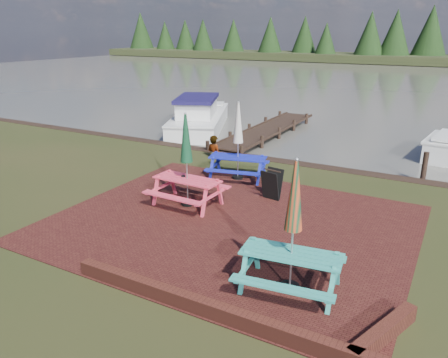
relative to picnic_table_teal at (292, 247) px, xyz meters
name	(u,v)px	position (x,y,z in m)	size (l,w,h in m)	color
ground	(211,239)	(-2.45, 1.13, -0.93)	(120.00, 120.00, 0.00)	black
paving	(230,223)	(-2.45, 2.13, -0.92)	(9.00, 7.50, 0.02)	#371311
brick_wall	(247,314)	(-0.30, -1.28, -0.78)	(6.21, 1.79, 0.30)	#4C1E16
water	(410,83)	(-2.45, 38.13, -0.93)	(120.00, 60.00, 0.02)	#44423A
far_treeline	(439,40)	(-2.45, 67.13, 2.36)	(120.00, 10.00, 8.10)	black
picnic_table_teal	(292,247)	(0.00, 0.00, 0.00)	(2.10, 1.91, 2.64)	teal
picnic_table_red	(187,174)	(-4.12, 2.66, 0.01)	(1.97, 1.77, 2.67)	#E23A53
picnic_table_blue	(238,153)	(-3.93, 5.43, -0.02)	(2.19, 2.03, 2.59)	#151EA4
chalkboard	(272,184)	(-2.21, 4.28, -0.46)	(0.59, 0.62, 0.90)	black
jetty	(266,130)	(-5.95, 12.41, -0.81)	(1.76, 9.08, 1.00)	black
boat_jetty	(199,119)	(-9.57, 11.99, -0.52)	(4.93, 7.30, 2.01)	silver
person	(214,136)	(-5.94, 7.30, -0.04)	(0.64, 0.42, 1.76)	gray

